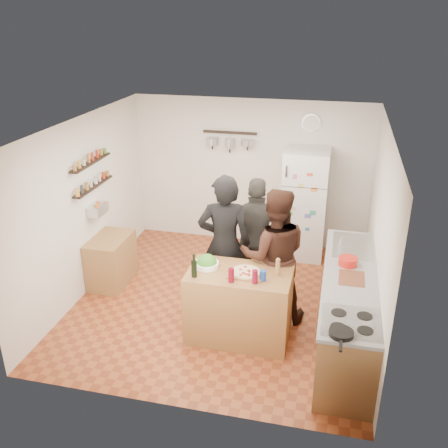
% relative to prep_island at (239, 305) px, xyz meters
% --- Properties ---
extents(room_shell, '(4.20, 4.20, 4.20)m').
position_rel_prep_island_xyz_m(room_shell, '(-0.39, 1.13, 0.79)').
color(room_shell, brown).
rests_on(room_shell, ground).
extents(prep_island, '(1.25, 0.72, 0.91)m').
position_rel_prep_island_xyz_m(prep_island, '(0.00, 0.00, 0.00)').
color(prep_island, olive).
rests_on(prep_island, floor).
extents(pizza_board, '(0.42, 0.34, 0.02)m').
position_rel_prep_island_xyz_m(pizza_board, '(0.08, -0.02, 0.47)').
color(pizza_board, brown).
rests_on(pizza_board, prep_island).
extents(pizza, '(0.34, 0.34, 0.02)m').
position_rel_prep_island_xyz_m(pizza, '(0.08, -0.02, 0.48)').
color(pizza, '#D3B68B').
rests_on(pizza, pizza_board).
extents(salad_bowl, '(0.30, 0.30, 0.06)m').
position_rel_prep_island_xyz_m(salad_bowl, '(-0.42, 0.05, 0.48)').
color(salad_bowl, white).
rests_on(salad_bowl, prep_island).
extents(wine_bottle, '(0.07, 0.07, 0.20)m').
position_rel_prep_island_xyz_m(wine_bottle, '(-0.50, -0.22, 0.56)').
color(wine_bottle, black).
rests_on(wine_bottle, prep_island).
extents(wine_glass_near, '(0.07, 0.07, 0.17)m').
position_rel_prep_island_xyz_m(wine_glass_near, '(-0.05, -0.24, 0.54)').
color(wine_glass_near, '#5C0715').
rests_on(wine_glass_near, prep_island).
extents(wine_glass_far, '(0.07, 0.07, 0.16)m').
position_rel_prep_island_xyz_m(wine_glass_far, '(0.22, -0.20, 0.54)').
color(wine_glass_far, maroon).
rests_on(wine_glass_far, prep_island).
extents(pepper_mill, '(0.05, 0.05, 0.18)m').
position_rel_prep_island_xyz_m(pepper_mill, '(0.45, 0.05, 0.54)').
color(pepper_mill, olive).
rests_on(pepper_mill, prep_island).
extents(salt_canister, '(0.08, 0.08, 0.13)m').
position_rel_prep_island_xyz_m(salt_canister, '(0.30, -0.12, 0.52)').
color(salt_canister, navy).
rests_on(salt_canister, prep_island).
extents(person_left, '(0.78, 0.58, 1.92)m').
position_rel_prep_island_xyz_m(person_left, '(-0.33, 0.61, 0.51)').
color(person_left, black).
rests_on(person_left, floor).
extents(person_center, '(1.01, 0.85, 1.82)m').
position_rel_prep_island_xyz_m(person_center, '(0.34, 0.52, 0.46)').
color(person_center, black).
rests_on(person_center, floor).
extents(person_back, '(1.05, 0.49, 1.75)m').
position_rel_prep_island_xyz_m(person_back, '(0.03, 1.08, 0.42)').
color(person_back, '#2C2A27').
rests_on(person_back, floor).
extents(counter_run, '(0.63, 2.63, 0.90)m').
position_rel_prep_island_xyz_m(counter_run, '(1.31, 0.19, -0.01)').
color(counter_run, '#9E7042').
rests_on(counter_run, floor).
extents(stove_top, '(0.60, 0.62, 0.02)m').
position_rel_prep_island_xyz_m(stove_top, '(1.31, -0.76, 0.46)').
color(stove_top, white).
rests_on(stove_top, counter_run).
extents(skillet, '(0.24, 0.24, 0.05)m').
position_rel_prep_island_xyz_m(skillet, '(1.21, -1.01, 0.49)').
color(skillet, black).
rests_on(skillet, stove_top).
extents(sink, '(0.50, 0.80, 0.03)m').
position_rel_prep_island_xyz_m(sink, '(1.31, 1.04, 0.46)').
color(sink, silver).
rests_on(sink, counter_run).
extents(cutting_board, '(0.30, 0.40, 0.02)m').
position_rel_prep_island_xyz_m(cutting_board, '(1.31, 0.15, 0.46)').
color(cutting_board, brown).
rests_on(cutting_board, counter_run).
extents(red_bowl, '(0.23, 0.23, 0.10)m').
position_rel_prep_island_xyz_m(red_bowl, '(1.26, 0.48, 0.51)').
color(red_bowl, red).
rests_on(red_bowl, counter_run).
extents(fridge, '(0.70, 0.68, 1.80)m').
position_rel_prep_island_xyz_m(fridge, '(0.56, 2.49, 0.45)').
color(fridge, white).
rests_on(fridge, floor).
extents(wall_clock, '(0.30, 0.03, 0.30)m').
position_rel_prep_island_xyz_m(wall_clock, '(0.56, 2.82, 1.69)').
color(wall_clock, silver).
rests_on(wall_clock, back_wall).
extents(spice_shelf_lower, '(0.12, 1.00, 0.02)m').
position_rel_prep_island_xyz_m(spice_shelf_lower, '(-2.32, 0.94, 1.04)').
color(spice_shelf_lower, black).
rests_on(spice_shelf_lower, left_wall).
extents(spice_shelf_upper, '(0.12, 1.00, 0.02)m').
position_rel_prep_island_xyz_m(spice_shelf_upper, '(-2.32, 0.94, 1.40)').
color(spice_shelf_upper, black).
rests_on(spice_shelf_upper, left_wall).
extents(produce_basket, '(0.18, 0.35, 0.14)m').
position_rel_prep_island_xyz_m(produce_basket, '(-2.29, 0.94, 0.69)').
color(produce_basket, silver).
rests_on(produce_basket, left_wall).
extents(side_table, '(0.50, 0.80, 0.73)m').
position_rel_prep_island_xyz_m(side_table, '(-2.13, 0.89, -0.09)').
color(side_table, '#A47745').
rests_on(side_table, floor).
extents(pot_rack, '(0.90, 0.04, 0.04)m').
position_rel_prep_island_xyz_m(pot_rack, '(-0.74, 2.74, 1.49)').
color(pot_rack, black).
rests_on(pot_rack, back_wall).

